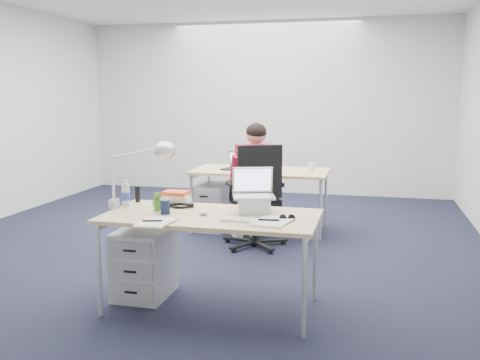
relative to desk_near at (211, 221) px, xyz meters
name	(u,v)px	position (x,y,z in m)	size (l,w,h in m)	color
floor	(200,249)	(-0.57, 1.46, -0.68)	(7.00, 7.00, 0.00)	black
room	(198,85)	(-0.57, 1.46, 1.03)	(6.02, 7.02, 2.80)	beige
desk_near	(211,221)	(0.00, 0.00, 0.00)	(1.60, 0.80, 0.73)	tan
desk_far	(260,174)	(-0.12, 2.42, 0.00)	(1.60, 0.80, 0.73)	tan
office_chair	(255,218)	(-0.02, 1.69, -0.37)	(0.93, 0.93, 1.11)	black
seated_person	(252,183)	(-0.10, 1.86, -0.02)	(0.64, 0.78, 1.31)	#B01939
drawer_pedestal_near	(144,263)	(-0.60, 0.11, -0.41)	(0.40, 0.50, 0.55)	#ABADB1
drawer_pedestal_far	(210,206)	(-0.72, 2.34, -0.41)	(0.40, 0.50, 0.55)	#ABADB1
silver_laptop	(254,191)	(0.30, 0.15, 0.21)	(0.31, 0.25, 0.33)	silver
wireless_keyboard	(240,220)	(0.26, -0.14, 0.05)	(0.28, 0.11, 0.01)	white
computer_mouse	(204,212)	(-0.05, -0.02, 0.06)	(0.06, 0.10, 0.04)	white
headphones	(181,205)	(-0.31, 0.20, 0.06)	(0.21, 0.16, 0.03)	black
can_koozie	(165,206)	(-0.34, -0.06, 0.11)	(0.07, 0.07, 0.12)	#152044
water_bottle	(126,193)	(-0.75, 0.13, 0.15)	(0.07, 0.07, 0.21)	silver
bear_figurine	(157,201)	(-0.44, 0.03, 0.12)	(0.08, 0.06, 0.15)	#2D711E
book_stack	(176,197)	(-0.41, 0.35, 0.10)	(0.22, 0.16, 0.10)	silver
cordless_phone	(138,194)	(-0.73, 0.30, 0.11)	(0.04, 0.02, 0.13)	black
papers_left	(155,222)	(-0.30, -0.35, 0.05)	(0.21, 0.30, 0.01)	#F4DE8D
papers_right	(272,222)	(0.49, -0.13, 0.05)	(0.22, 0.32, 0.01)	#F4DE8D
sunglasses	(287,218)	(0.58, -0.03, 0.06)	(0.12, 0.05, 0.03)	black
desk_lamp	(133,174)	(-0.65, 0.05, 0.33)	(0.49, 0.18, 0.56)	silver
dark_laptop	(235,161)	(-0.41, 2.36, 0.16)	(0.30, 0.30, 0.22)	black
far_cup	(311,167)	(0.47, 2.45, 0.10)	(0.07, 0.07, 0.10)	white
far_papers	(244,167)	(-0.36, 2.59, 0.05)	(0.19, 0.27, 0.01)	white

